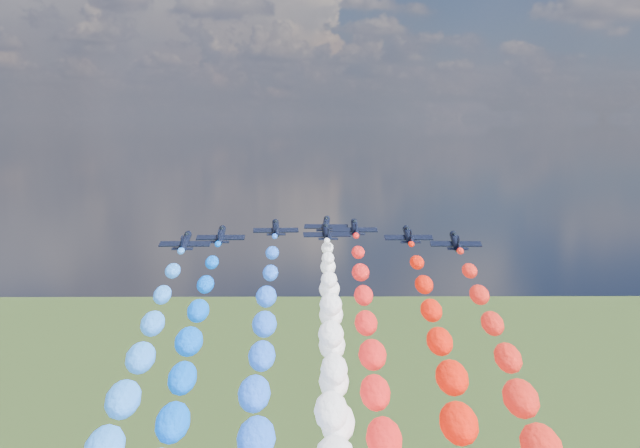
{
  "coord_description": "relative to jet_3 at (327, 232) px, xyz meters",
  "views": [
    {
      "loc": [
        -1.34,
        -156.43,
        118.82
      ],
      "look_at": [
        0.0,
        4.0,
        98.79
      ],
      "focal_mm": 47.29,
      "sensor_mm": 36.0,
      "label": 1
    }
  ],
  "objects": [
    {
      "name": "jet_1",
      "position": [
        -20.27,
        -3.99,
        0.0
      ],
      "size": [
        9.43,
        12.76,
        4.85
      ],
      "primitive_type": null,
      "rotation": [
        0.18,
        0.0,
        0.02
      ],
      "color": "black"
    },
    {
      "name": "trail_2",
      "position": [
        -10.22,
        -57.99,
        -18.55
      ],
      "size": [
        6.08,
        124.66,
        41.33
      ],
      "primitive_type": null,
      "color": "blue"
    },
    {
      "name": "jet_2",
      "position": [
        -10.22,
        6.42,
        0.0
      ],
      "size": [
        9.89,
        13.08,
        4.85
      ],
      "primitive_type": null,
      "rotation": [
        0.18,
        0.0,
        0.06
      ],
      "color": "black"
    },
    {
      "name": "trail_4",
      "position": [
        0.11,
        -52.07,
        -18.55
      ],
      "size": [
        6.08,
        124.66,
        41.33
      ],
      "primitive_type": null,
      "color": "white"
    },
    {
      "name": "jet_3",
      "position": [
        0.0,
        0.0,
        0.0
      ],
      "size": [
        9.94,
        13.12,
        4.85
      ],
      "primitive_type": null,
      "rotation": [
        0.18,
        0.0,
        0.06
      ],
      "color": "black"
    },
    {
      "name": "jet_6",
      "position": [
        15.55,
        -4.34,
        0.0
      ],
      "size": [
        9.2,
        12.59,
        4.85
      ],
      "primitive_type": null,
      "rotation": [
        0.18,
        0.0,
        -0.0
      ],
      "color": "black"
    },
    {
      "name": "trail_5",
      "position": [
        5.89,
        -57.49,
        -18.55
      ],
      "size": [
        6.08,
        124.66,
        41.33
      ],
      "primitive_type": null,
      "color": "red"
    },
    {
      "name": "jet_0",
      "position": [
        -25.83,
        -12.17,
        0.0
      ],
      "size": [
        9.34,
        12.69,
        4.85
      ],
      "primitive_type": null,
      "rotation": [
        0.18,
        0.0,
        0.02
      ],
      "color": "black"
    },
    {
      "name": "jet_5",
      "position": [
        5.89,
        6.92,
        0.0
      ],
      "size": [
        9.26,
        12.63,
        4.85
      ],
      "primitive_type": null,
      "rotation": [
        0.18,
        0.0,
        -0.01
      ],
      "color": "black"
    },
    {
      "name": "jet_7",
      "position": [
        23.19,
        -12.64,
        0.0
      ],
      "size": [
        9.82,
        13.03,
        4.85
      ],
      "primitive_type": null,
      "rotation": [
        0.18,
        0.0,
        -0.05
      ],
      "color": "black"
    },
    {
      "name": "jet_4",
      "position": [
        0.11,
        12.34,
        0.0
      ],
      "size": [
        9.87,
        13.07,
        4.85
      ],
      "primitive_type": null,
      "rotation": [
        0.18,
        0.0,
        -0.06
      ],
      "color": "black"
    }
  ]
}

